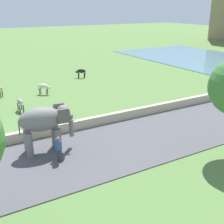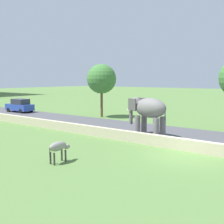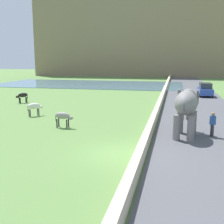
% 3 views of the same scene
% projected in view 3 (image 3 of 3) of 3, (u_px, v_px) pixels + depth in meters
% --- Properties ---
extents(ground_plane, '(220.00, 220.00, 0.00)m').
position_uv_depth(ground_plane, '(120.00, 154.00, 14.90)').
color(ground_plane, '#567A3D').
extents(road_surface, '(7.00, 120.00, 0.06)m').
position_uv_depth(road_surface, '(195.00, 101.00, 32.99)').
color(road_surface, '#4C4C51').
rests_on(road_surface, ground).
extents(barrier_wall, '(0.40, 110.00, 0.75)m').
position_uv_depth(barrier_wall, '(161.00, 100.00, 31.83)').
color(barrier_wall, beige).
rests_on(barrier_wall, ground).
extents(lake, '(36.00, 18.00, 0.08)m').
position_uv_depth(lake, '(88.00, 84.00, 55.46)').
color(lake, slate).
rests_on(lake, ground).
extents(hill_distant, '(64.00, 28.00, 23.44)m').
position_uv_depth(hill_distant, '(149.00, 37.00, 88.36)').
color(hill_distant, '#897556').
rests_on(hill_distant, ground).
extents(elephant, '(1.73, 3.55, 2.99)m').
position_uv_depth(elephant, '(186.00, 105.00, 17.85)').
color(elephant, slate).
rests_on(elephant, ground).
extents(person_beside_elephant, '(0.36, 0.22, 1.63)m').
position_uv_depth(person_beside_elephant, '(212.00, 124.00, 17.90)').
color(person_beside_elephant, '#33333D').
rests_on(person_beside_elephant, ground).
extents(car_blue, '(1.88, 4.04, 1.80)m').
position_uv_depth(car_blue, '(205.00, 90.00, 37.45)').
color(car_blue, '#2D4CA8').
rests_on(car_blue, ground).
extents(cow_white, '(1.17, 1.26, 1.15)m').
position_uv_depth(cow_white, '(34.00, 107.00, 24.64)').
color(cow_white, silver).
rests_on(cow_white, ground).
extents(cow_grey, '(1.39, 0.47, 1.15)m').
position_uv_depth(cow_grey, '(63.00, 116.00, 20.44)').
color(cow_grey, gray).
rests_on(cow_grey, ground).
extents(cow_black, '(1.13, 1.29, 1.15)m').
position_uv_depth(cow_black, '(22.00, 96.00, 31.96)').
color(cow_black, black).
rests_on(cow_black, ground).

